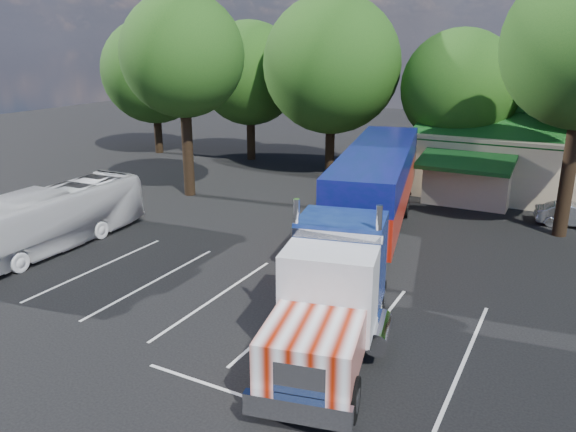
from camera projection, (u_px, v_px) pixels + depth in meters
The scene contains 11 objects.
ground at pixel (288, 250), 27.22m from camera, with size 120.00×120.00×0.00m, color black.
tree_row_a at pixel (154, 71), 48.85m from camera, with size 9.00×9.00×11.68m.
tree_row_b at pixel (250, 74), 45.92m from camera, with size 8.40×8.40×11.35m.
tree_row_c at pixel (332, 65), 40.72m from camera, with size 10.00×10.00×13.05m.
tree_row_d at pixel (460, 88), 38.22m from camera, with size 8.00×8.00×10.60m.
tree_near_left at pixel (183, 56), 34.36m from camera, with size 7.60×7.60×12.65m.
semi_truck at pixel (369, 201), 25.26m from camera, with size 7.83×23.43×4.90m.
woman at pixel (286, 294), 20.52m from camera, with size 0.60×0.39×1.65m, color black.
bicycle at pixel (378, 204), 33.01m from camera, with size 0.64×1.83×0.96m, color black.
tour_bus at pixel (50, 219), 26.97m from camera, with size 2.50×10.68×2.98m, color silver.
silver_sedan at pixel (573, 215), 30.51m from camera, with size 1.32×3.80×1.25m, color #A5A7AD.
Camera 1 is at (11.97, -22.51, 9.67)m, focal length 35.00 mm.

